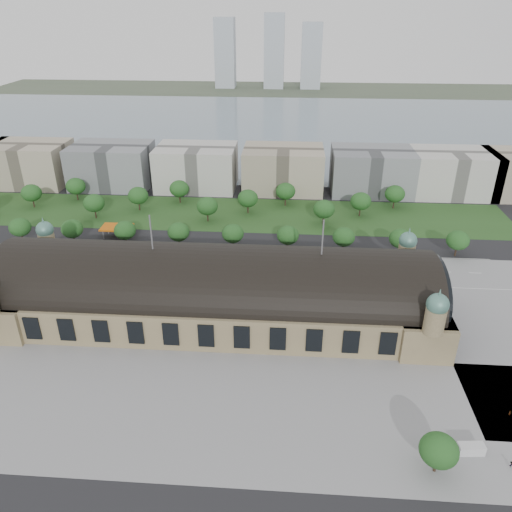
# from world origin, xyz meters

# --- Properties ---
(ground) EXTENTS (900.00, 900.00, 0.00)m
(ground) POSITION_xyz_m (0.00, 0.00, 0.00)
(ground) COLOR black
(ground) RESTS_ON ground
(station) EXTENTS (150.00, 48.40, 44.30)m
(station) POSITION_xyz_m (0.00, 0.00, 10.28)
(station) COLOR #8C7D57
(station) RESTS_ON ground
(plaza_south) EXTENTS (190.00, 48.00, 0.12)m
(plaza_south) POSITION_xyz_m (10.00, -44.00, 0.00)
(plaza_south) COLOR gray
(plaza_south) RESTS_ON ground
(road_slab) EXTENTS (260.00, 26.00, 0.10)m
(road_slab) POSITION_xyz_m (-20.00, 38.00, 0.00)
(road_slab) COLOR black
(road_slab) RESTS_ON ground
(grass_belt) EXTENTS (300.00, 45.00, 0.10)m
(grass_belt) POSITION_xyz_m (-15.00, 93.00, 0.00)
(grass_belt) COLOR #274B1E
(grass_belt) RESTS_ON ground
(petrol_station) EXTENTS (14.00, 13.00, 5.05)m
(petrol_station) POSITION_xyz_m (-53.91, 65.28, 2.95)
(petrol_station) COLOR #C6590B
(petrol_station) RESTS_ON ground
(lake) EXTENTS (700.00, 320.00, 0.08)m
(lake) POSITION_xyz_m (0.00, 298.00, 0.00)
(lake) COLOR slate
(lake) RESTS_ON ground
(far_shore) EXTENTS (700.00, 120.00, 0.14)m
(far_shore) POSITION_xyz_m (0.00, 498.00, 0.00)
(far_shore) COLOR #44513D
(far_shore) RESTS_ON ground
(far_tower_left) EXTENTS (24.00, 24.00, 80.00)m
(far_tower_left) POSITION_xyz_m (-60.00, 508.00, 40.00)
(far_tower_left) COLOR #9EA8B2
(far_tower_left) RESTS_ON ground
(far_tower_mid) EXTENTS (24.00, 24.00, 85.00)m
(far_tower_mid) POSITION_xyz_m (0.00, 508.00, 42.50)
(far_tower_mid) COLOR #9EA8B2
(far_tower_mid) RESTS_ON ground
(far_tower_right) EXTENTS (24.00, 24.00, 75.00)m
(far_tower_right) POSITION_xyz_m (45.00, 508.00, 37.50)
(far_tower_right) COLOR #9EA8B2
(far_tower_right) RESTS_ON ground
(office_1) EXTENTS (45.00, 32.00, 24.00)m
(office_1) POSITION_xyz_m (-130.00, 133.00, 12.00)
(office_1) COLOR tan
(office_1) RESTS_ON ground
(office_2) EXTENTS (45.00, 32.00, 24.00)m
(office_2) POSITION_xyz_m (-80.00, 133.00, 12.00)
(office_2) COLOR gray
(office_2) RESTS_ON ground
(office_3) EXTENTS (45.00, 32.00, 24.00)m
(office_3) POSITION_xyz_m (-30.00, 133.00, 12.00)
(office_3) COLOR #B4B2AB
(office_3) RESTS_ON ground
(office_4) EXTENTS (45.00, 32.00, 24.00)m
(office_4) POSITION_xyz_m (20.00, 133.00, 12.00)
(office_4) COLOR tan
(office_4) RESTS_ON ground
(office_5) EXTENTS (45.00, 32.00, 24.00)m
(office_5) POSITION_xyz_m (70.00, 133.00, 12.00)
(office_5) COLOR gray
(office_5) RESTS_ON ground
(office_6) EXTENTS (45.00, 32.00, 24.00)m
(office_6) POSITION_xyz_m (115.00, 133.00, 12.00)
(office_6) COLOR #B4B2AB
(office_6) RESTS_ON ground
(tree_row_1) EXTENTS (9.60, 9.60, 11.52)m
(tree_row_1) POSITION_xyz_m (-96.00, 53.00, 7.43)
(tree_row_1) COLOR #2D2116
(tree_row_1) RESTS_ON ground
(tree_row_2) EXTENTS (9.60, 9.60, 11.52)m
(tree_row_2) POSITION_xyz_m (-72.00, 53.00, 7.43)
(tree_row_2) COLOR #2D2116
(tree_row_2) RESTS_ON ground
(tree_row_3) EXTENTS (9.60, 9.60, 11.52)m
(tree_row_3) POSITION_xyz_m (-48.00, 53.00, 7.43)
(tree_row_3) COLOR #2D2116
(tree_row_3) RESTS_ON ground
(tree_row_4) EXTENTS (9.60, 9.60, 11.52)m
(tree_row_4) POSITION_xyz_m (-24.00, 53.00, 7.43)
(tree_row_4) COLOR #2D2116
(tree_row_4) RESTS_ON ground
(tree_row_5) EXTENTS (9.60, 9.60, 11.52)m
(tree_row_5) POSITION_xyz_m (0.00, 53.00, 7.43)
(tree_row_5) COLOR #2D2116
(tree_row_5) RESTS_ON ground
(tree_row_6) EXTENTS (9.60, 9.60, 11.52)m
(tree_row_6) POSITION_xyz_m (24.00, 53.00, 7.43)
(tree_row_6) COLOR #2D2116
(tree_row_6) RESTS_ON ground
(tree_row_7) EXTENTS (9.60, 9.60, 11.52)m
(tree_row_7) POSITION_xyz_m (48.00, 53.00, 7.43)
(tree_row_7) COLOR #2D2116
(tree_row_7) RESTS_ON ground
(tree_row_8) EXTENTS (9.60, 9.60, 11.52)m
(tree_row_8) POSITION_xyz_m (72.00, 53.00, 7.43)
(tree_row_8) COLOR #2D2116
(tree_row_8) RESTS_ON ground
(tree_row_9) EXTENTS (9.60, 9.60, 11.52)m
(tree_row_9) POSITION_xyz_m (96.00, 53.00, 7.43)
(tree_row_9) COLOR #2D2116
(tree_row_9) RESTS_ON ground
(tree_belt_1) EXTENTS (10.40, 10.40, 12.48)m
(tree_belt_1) POSITION_xyz_m (-111.00, 95.00, 8.05)
(tree_belt_1) COLOR #2D2116
(tree_belt_1) RESTS_ON ground
(tree_belt_2) EXTENTS (10.40, 10.40, 12.48)m
(tree_belt_2) POSITION_xyz_m (-92.00, 107.00, 8.05)
(tree_belt_2) COLOR #2D2116
(tree_belt_2) RESTS_ON ground
(tree_belt_3) EXTENTS (10.40, 10.40, 12.48)m
(tree_belt_3) POSITION_xyz_m (-73.00, 83.00, 8.05)
(tree_belt_3) COLOR #2D2116
(tree_belt_3) RESTS_ON ground
(tree_belt_4) EXTENTS (10.40, 10.40, 12.48)m
(tree_belt_4) POSITION_xyz_m (-54.00, 95.00, 8.05)
(tree_belt_4) COLOR #2D2116
(tree_belt_4) RESTS_ON ground
(tree_belt_5) EXTENTS (10.40, 10.40, 12.48)m
(tree_belt_5) POSITION_xyz_m (-35.00, 107.00, 8.05)
(tree_belt_5) COLOR #2D2116
(tree_belt_5) RESTS_ON ground
(tree_belt_6) EXTENTS (10.40, 10.40, 12.48)m
(tree_belt_6) POSITION_xyz_m (-16.00, 83.00, 8.05)
(tree_belt_6) COLOR #2D2116
(tree_belt_6) RESTS_ON ground
(tree_belt_7) EXTENTS (10.40, 10.40, 12.48)m
(tree_belt_7) POSITION_xyz_m (3.00, 95.00, 8.05)
(tree_belt_7) COLOR #2D2116
(tree_belt_7) RESTS_ON ground
(tree_belt_8) EXTENTS (10.40, 10.40, 12.48)m
(tree_belt_8) POSITION_xyz_m (22.00, 107.00, 8.05)
(tree_belt_8) COLOR #2D2116
(tree_belt_8) RESTS_ON ground
(tree_belt_9) EXTENTS (10.40, 10.40, 12.48)m
(tree_belt_9) POSITION_xyz_m (41.00, 83.00, 8.05)
(tree_belt_9) COLOR #2D2116
(tree_belt_9) RESTS_ON ground
(tree_belt_10) EXTENTS (10.40, 10.40, 12.48)m
(tree_belt_10) POSITION_xyz_m (60.00, 95.00, 8.05)
(tree_belt_10) COLOR #2D2116
(tree_belt_10) RESTS_ON ground
(tree_belt_11) EXTENTS (10.40, 10.40, 12.48)m
(tree_belt_11) POSITION_xyz_m (79.00, 107.00, 8.05)
(tree_belt_11) COLOR #2D2116
(tree_belt_11) RESTS_ON ground
(tree_plaza_s) EXTENTS (9.00, 9.00, 10.64)m
(tree_plaza_s) POSITION_xyz_m (60.00, -60.00, 6.80)
(tree_plaza_s) COLOR #2D2116
(tree_plaza_s) RESTS_ON ground
(traffic_car_1) EXTENTS (4.91, 2.24, 1.56)m
(traffic_car_1) POSITION_xyz_m (-93.33, 46.03, 0.78)
(traffic_car_1) COLOR #999DA2
(traffic_car_1) RESTS_ON ground
(traffic_car_2) EXTENTS (5.53, 2.74, 1.51)m
(traffic_car_2) POSITION_xyz_m (-49.45, 35.79, 0.75)
(traffic_car_2) COLOR black
(traffic_car_2) RESTS_ON ground
(traffic_car_3) EXTENTS (5.06, 2.55, 1.41)m
(traffic_car_3) POSITION_xyz_m (-17.88, 46.47, 0.70)
(traffic_car_3) COLOR maroon
(traffic_car_3) RESTS_ON ground
(traffic_car_6) EXTENTS (6.16, 3.46, 1.62)m
(traffic_car_6) POSITION_xyz_m (57.08, 27.21, 0.81)
(traffic_car_6) COLOR silver
(traffic_car_6) RESTS_ON ground
(parked_car_0) EXTENTS (5.31, 3.53, 1.65)m
(parked_car_0) POSITION_xyz_m (-70.11, 21.44, 0.83)
(parked_car_0) COLOR black
(parked_car_0) RESTS_ON ground
(parked_car_1) EXTENTS (5.52, 4.39, 1.40)m
(parked_car_1) POSITION_xyz_m (-75.36, 21.06, 0.70)
(parked_car_1) COLOR maroon
(parked_car_1) RESTS_ON ground
(parked_car_2) EXTENTS (5.33, 4.41, 1.46)m
(parked_car_2) POSITION_xyz_m (-60.31, 23.00, 0.73)
(parked_car_2) COLOR #1E1946
(parked_car_2) RESTS_ON ground
(parked_car_3) EXTENTS (4.63, 4.19, 1.53)m
(parked_car_3) POSITION_xyz_m (-58.34, 25.00, 0.76)
(parked_car_3) COLOR #53555A
(parked_car_3) RESTS_ON ground
(parked_car_4) EXTENTS (4.61, 3.89, 1.49)m
(parked_car_4) POSITION_xyz_m (-50.52, 23.39, 0.75)
(parked_car_4) COLOR silver
(parked_car_4) RESTS_ON ground
(parked_car_5) EXTENTS (5.81, 5.34, 1.51)m
(parked_car_5) POSITION_xyz_m (-48.28, 21.00, 0.75)
(parked_car_5) COLOR gray
(parked_car_5) RESTS_ON ground
(parked_car_6) EXTENTS (5.48, 4.01, 1.47)m
(parked_car_6) POSITION_xyz_m (-18.00, 22.39, 0.74)
(parked_car_6) COLOR black
(parked_car_6) RESTS_ON ground
(bus_west) EXTENTS (13.70, 4.15, 3.76)m
(bus_west) POSITION_xyz_m (-17.30, 27.71, 1.88)
(bus_west) COLOR #B61D39
(bus_west) RESTS_ON ground
(bus_mid) EXTENTS (13.21, 3.10, 3.68)m
(bus_mid) POSITION_xyz_m (20.10, 27.40, 1.84)
(bus_mid) COLOR beige
(bus_mid) RESTS_ON ground
(bus_east) EXTENTS (12.72, 3.12, 3.53)m
(bus_east) POSITION_xyz_m (11.65, 29.37, 1.77)
(bus_east) COLOR beige
(bus_east) RESTS_ON ground
(van_south) EXTENTS (6.52, 3.06, 2.74)m
(van_south) POSITION_xyz_m (69.67, -54.08, 1.31)
(van_south) COLOR silver
(van_south) RESTS_ON ground
(pedestrian_1) EXTENTS (0.53, 0.67, 1.62)m
(pedestrian_1) POSITION_xyz_m (84.18, -40.71, 0.81)
(pedestrian_1) COLOR gray
(pedestrian_1) RESTS_ON ground
(pedestrian_4) EXTENTS (1.22, 1.00, 1.75)m
(pedestrian_4) POSITION_xyz_m (78.21, -57.60, 0.87)
(pedestrian_4) COLOR gray
(pedestrian_4) RESTS_ON ground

